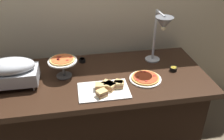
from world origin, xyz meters
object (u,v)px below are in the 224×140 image
object	(u,v)px
sandwich_platter	(107,88)
sauce_cup_near	(173,69)
pizza_plate_front	(145,78)
sauce_cup_far	(82,60)
pizza_plate_center	(63,62)
chafing_dish	(11,71)
heat_lamp	(162,28)

from	to	relation	value
sandwich_platter	sauce_cup_near	world-z (taller)	sandwich_platter
sandwich_platter	sauce_cup_near	xyz separation A→B (m)	(0.63, 0.20, -0.00)
pizza_plate_front	sauce_cup_near	world-z (taller)	sauce_cup_near
sandwich_platter	sauce_cup_far	size ratio (longest dim) A/B	6.81
pizza_plate_center	sandwich_platter	world-z (taller)	pizza_plate_center
pizza_plate_center	sauce_cup_far	bearing A→B (deg)	52.29
chafing_dish	pizza_plate_front	xyz separation A→B (m)	(1.07, -0.09, -0.13)
pizza_plate_front	sauce_cup_far	world-z (taller)	sauce_cup_far
chafing_dish	sandwich_platter	distance (m)	0.76
pizza_plate_center	sauce_cup_far	world-z (taller)	pizza_plate_center
pizza_plate_center	sauce_cup_near	xyz separation A→B (m)	(0.96, -0.08, -0.12)
pizza_plate_center	sandwich_platter	size ratio (longest dim) A/B	0.61
heat_lamp	sauce_cup_near	size ratio (longest dim) A/B	7.76
pizza_plate_front	sauce_cup_near	xyz separation A→B (m)	(0.29, 0.10, 0.01)
chafing_dish	sauce_cup_near	bearing A→B (deg)	0.31
chafing_dish	sauce_cup_far	size ratio (longest dim) A/B	6.81
pizza_plate_center	sauce_cup_near	size ratio (longest dim) A/B	3.79
chafing_dish	pizza_plate_front	size ratio (longest dim) A/B	1.47
sandwich_platter	sauce_cup_far	distance (m)	0.52
pizza_plate_front	chafing_dish	bearing A→B (deg)	175.21
sandwich_platter	heat_lamp	bearing A→B (deg)	28.63
pizza_plate_front	pizza_plate_center	world-z (taller)	pizza_plate_center
chafing_dish	sandwich_platter	world-z (taller)	chafing_dish
sauce_cup_far	pizza_plate_front	bearing A→B (deg)	-38.36
sandwich_platter	sauce_cup_far	world-z (taller)	sandwich_platter
chafing_dish	pizza_plate_center	xyz separation A→B (m)	(0.39, 0.09, -0.00)
heat_lamp	pizza_plate_front	bearing A→B (deg)	-133.33
sauce_cup_far	sandwich_platter	bearing A→B (deg)	-72.16
pizza_plate_center	pizza_plate_front	bearing A→B (deg)	-14.63
sauce_cup_far	heat_lamp	bearing A→B (deg)	-18.00
heat_lamp	sauce_cup_far	bearing A→B (deg)	162.00
pizza_plate_front	heat_lamp	bearing A→B (deg)	46.67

